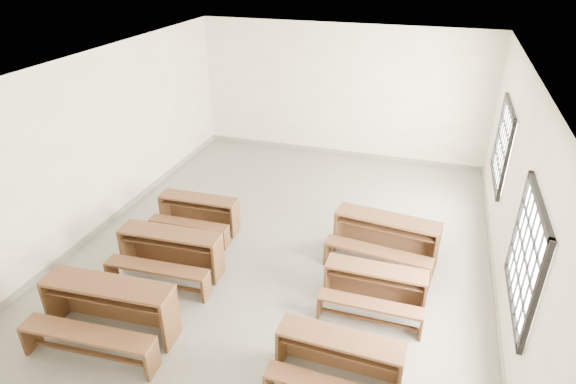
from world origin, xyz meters
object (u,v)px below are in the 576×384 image
(desk_set_2, at_px, (198,212))
(desk_set_3, at_px, (338,358))
(desk_set_1, at_px, (170,250))
(desk_set_4, at_px, (375,286))
(desk_set_0, at_px, (108,307))
(desk_set_5, at_px, (385,236))

(desk_set_2, height_order, desk_set_3, desk_set_3)
(desk_set_1, bearing_deg, desk_set_4, -0.10)
(desk_set_0, relative_size, desk_set_5, 1.02)
(desk_set_2, distance_m, desk_set_5, 3.43)
(desk_set_3, relative_size, desk_set_5, 0.85)
(desk_set_1, distance_m, desk_set_4, 3.27)
(desk_set_1, relative_size, desk_set_5, 0.93)
(desk_set_4, bearing_deg, desk_set_1, -176.98)
(desk_set_1, height_order, desk_set_4, desk_set_1)
(desk_set_4, bearing_deg, desk_set_0, -153.66)
(desk_set_0, bearing_deg, desk_set_1, 83.32)
(desk_set_0, distance_m, desk_set_4, 3.73)
(desk_set_0, height_order, desk_set_2, desk_set_0)
(desk_set_0, height_order, desk_set_3, desk_set_0)
(desk_set_2, xyz_separation_m, desk_set_4, (3.45, -1.17, -0.00))
(desk_set_0, xyz_separation_m, desk_set_1, (0.08, 1.48, -0.04))
(desk_set_3, distance_m, desk_set_5, 2.81)
(desk_set_0, relative_size, desk_set_1, 1.10)
(desk_set_3, relative_size, desk_set_4, 1.05)
(desk_set_0, xyz_separation_m, desk_set_4, (3.34, 1.64, -0.09))
(desk_set_0, bearing_deg, desk_set_3, -1.44)
(desk_set_0, xyz_separation_m, desk_set_5, (3.33, 2.92, -0.02))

